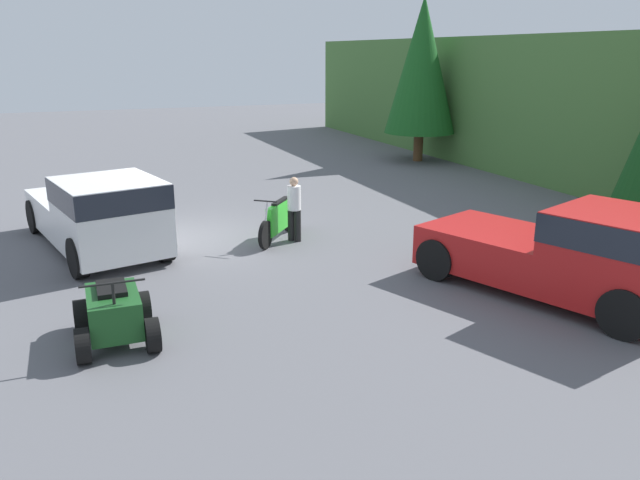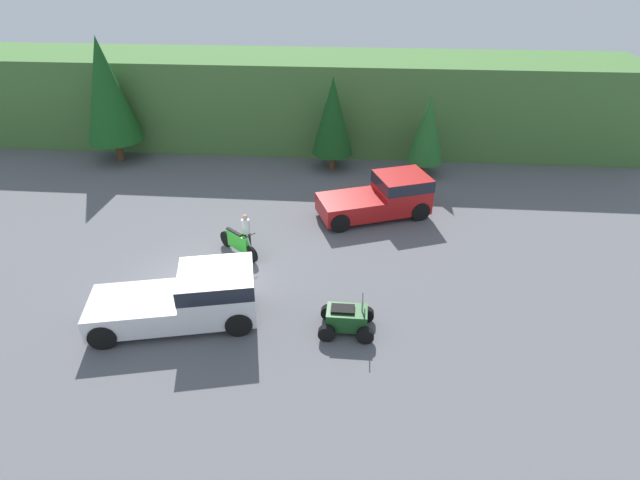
% 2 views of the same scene
% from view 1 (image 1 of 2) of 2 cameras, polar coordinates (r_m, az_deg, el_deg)
% --- Properties ---
extents(ground_plane, '(80.00, 80.00, 0.00)m').
position_cam_1_polar(ground_plane, '(16.60, -12.12, 0.18)').
color(ground_plane, '#5B5B60').
extents(tree_left, '(3.05, 3.05, 6.93)m').
position_cam_1_polar(tree_left, '(27.92, 9.30, 15.45)').
color(tree_left, brown).
rests_on(tree_left, ground_plane).
extents(pickup_truck_red, '(5.47, 3.77, 1.91)m').
position_cam_1_polar(pickup_truck_red, '(12.84, 22.29, -0.96)').
color(pickup_truck_red, red).
rests_on(pickup_truck_red, ground_plane).
extents(pickup_truck_second, '(5.75, 3.31, 1.91)m').
position_cam_1_polar(pickup_truck_second, '(15.75, -19.51, 2.48)').
color(pickup_truck_second, white).
rests_on(pickup_truck_second, ground_plane).
extents(dirt_bike, '(1.90, 1.60, 1.21)m').
position_cam_1_polar(dirt_bike, '(16.01, -3.88, 1.80)').
color(dirt_bike, black).
rests_on(dirt_bike, ground_plane).
extents(quad_atv, '(1.81, 1.29, 1.22)m').
position_cam_1_polar(quad_atv, '(10.94, -18.29, -6.49)').
color(quad_atv, black).
rests_on(quad_atv, ground_plane).
extents(rider_person, '(0.48, 0.48, 1.66)m').
position_cam_1_polar(rider_person, '(15.76, -2.38, 3.06)').
color(rider_person, black).
rests_on(rider_person, ground_plane).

